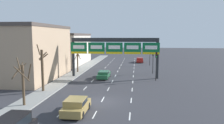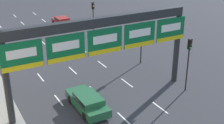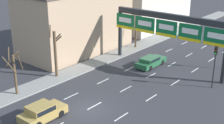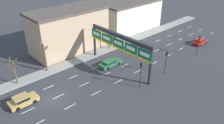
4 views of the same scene
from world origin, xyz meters
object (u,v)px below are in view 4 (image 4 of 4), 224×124
at_px(car_green, 110,63).
at_px(traffic_light_near_gantry, 199,41).
at_px(car_red, 200,41).
at_px(tree_bare_second, 109,39).
at_px(traffic_light_mid_block, 166,58).
at_px(traffic_light_far_end, 141,70).
at_px(car_gold, 23,100).
at_px(tree_bare_third, 14,70).
at_px(sign_gantry, 119,42).
at_px(tree_bare_closest, 45,56).

relative_size(car_green, traffic_light_near_gantry, 1.10).
xyz_separation_m(car_red, tree_bare_second, (-12.60, -17.93, 1.70)).
xyz_separation_m(car_green, traffic_light_mid_block, (8.80, 5.71, 2.48)).
height_order(traffic_light_far_end, tree_bare_second, traffic_light_far_end).
bearing_deg(car_gold, car_green, 89.89).
height_order(traffic_light_mid_block, traffic_light_far_end, traffic_light_far_end).
height_order(car_green, tree_bare_second, tree_bare_second).
bearing_deg(tree_bare_third, traffic_light_mid_block, 55.52).
height_order(traffic_light_far_end, tree_bare_third, tree_bare_third).
xyz_separation_m(car_red, traffic_light_far_end, (2.31, -24.33, 2.66)).
xyz_separation_m(traffic_light_far_end, tree_bare_third, (-14.90, -14.69, -0.62)).
relative_size(tree_bare_second, tree_bare_third, 0.91).
bearing_deg(tree_bare_third, traffic_light_near_gantry, 65.75).
distance_m(sign_gantry, traffic_light_far_end, 7.59).
bearing_deg(car_green, sign_gantry, 20.03).
bearing_deg(car_gold, traffic_light_near_gantry, 75.60).
distance_m(sign_gantry, tree_bare_closest, 13.81).
distance_m(car_green, traffic_light_near_gantry, 19.54).
distance_m(traffic_light_far_end, tree_bare_second, 16.25).
xyz_separation_m(car_green, traffic_light_far_end, (8.81, -1.28, 2.68)).
bearing_deg(sign_gantry, car_red, 78.07).
height_order(car_gold, traffic_light_near_gantry, traffic_light_near_gantry).
xyz_separation_m(car_green, tree_bare_closest, (-6.58, -10.11, 2.47)).
relative_size(traffic_light_mid_block, tree_bare_closest, 0.72).
relative_size(car_green, tree_bare_second, 1.05).
relative_size(traffic_light_near_gantry, tree_bare_closest, 0.70).
bearing_deg(car_green, tree_bare_second, 139.99).
height_order(sign_gantry, tree_bare_closest, sign_gantry).
relative_size(car_green, car_gold, 1.12).
bearing_deg(sign_gantry, tree_bare_second, 150.41).
height_order(sign_gantry, car_gold, sign_gantry).
distance_m(sign_gantry, traffic_light_near_gantry, 18.20).
bearing_deg(traffic_light_mid_block, traffic_light_near_gantry, 89.66).
relative_size(car_red, tree_bare_second, 0.88).
distance_m(car_gold, traffic_light_far_end, 18.60).
relative_size(car_gold, tree_bare_third, 0.84).
distance_m(car_green, car_red, 23.95).
bearing_deg(car_red, traffic_light_near_gantry, -67.85).
bearing_deg(traffic_light_near_gantry, traffic_light_far_end, -90.17).
bearing_deg(car_green, tree_bare_closest, -123.08).
height_order(car_green, car_gold, car_gold).
distance_m(tree_bare_second, tree_bare_third, 21.09).
relative_size(car_red, traffic_light_mid_block, 0.91).
height_order(car_green, car_red, car_red).
relative_size(car_gold, car_red, 1.05).
distance_m(traffic_light_mid_block, tree_bare_second, 14.93).
height_order(car_green, traffic_light_mid_block, traffic_light_mid_block).
xyz_separation_m(sign_gantry, traffic_light_near_gantry, (7.10, 16.59, -2.36)).
relative_size(traffic_light_mid_block, tree_bare_third, 0.88).
xyz_separation_m(car_gold, traffic_light_far_end, (8.85, 16.16, 2.58)).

